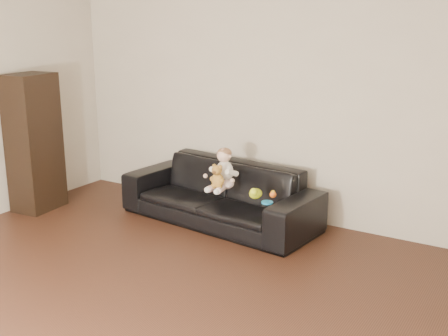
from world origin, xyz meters
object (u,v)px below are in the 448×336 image
Objects in this scene: cabinet at (34,143)px; toy_green at (256,194)px; teddy_bear at (217,177)px; toy_blue_disc at (267,202)px; baby at (223,171)px; sofa at (220,193)px; toy_rattle at (273,195)px.

toy_green is (2.52, 0.49, -0.30)m from cabinet.
teddy_bear is 2.17× the size of toy_blue_disc.
toy_blue_disc is at bearing -20.09° from baby.
sofa reaches higher than toy_rattle.
toy_rattle is (0.68, -0.11, 0.13)m from sofa.
toy_green is at bearing -1.48° from teddy_bear.
teddy_bear is 3.63× the size of toy_rattle.
sofa is 14.45× the size of toy_green.
baby is 6.40× the size of toy_rattle.
cabinet reaches higher than toy_green.
sofa is 0.70m from toy_rattle.
toy_blue_disc is (0.03, -0.17, -0.03)m from toy_rattle.
sofa is at bearing 131.47° from baby.
sofa is 2.15m from cabinet.
toy_blue_disc is at bearing -80.75° from toy_rattle.
teddy_bear is (0.01, -0.13, -0.02)m from baby.
cabinet reaches higher than toy_blue_disc.
toy_rattle is at bearing -2.93° from sofa.
baby reaches higher than sofa.
toy_blue_disc is (0.71, -0.28, 0.11)m from sofa.
sofa is 0.77m from toy_blue_disc.
toy_green is (0.42, 0.03, -0.11)m from teddy_bear.
baby is 0.13m from teddy_bear.
cabinet is at bearing -173.17° from teddy_bear.
baby is at bearing 10.16° from cabinet.
teddy_bear reaches higher than toy_green.
baby is at bearing -179.35° from toy_rattle.
toy_blue_disc is at bearing -15.43° from sofa.
toy_green is 0.17m from toy_rattle.
toy_rattle is (2.65, 0.60, -0.32)m from cabinet.
sofa is at bearing 14.03° from cabinet.
baby is 2.91× the size of toy_green.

